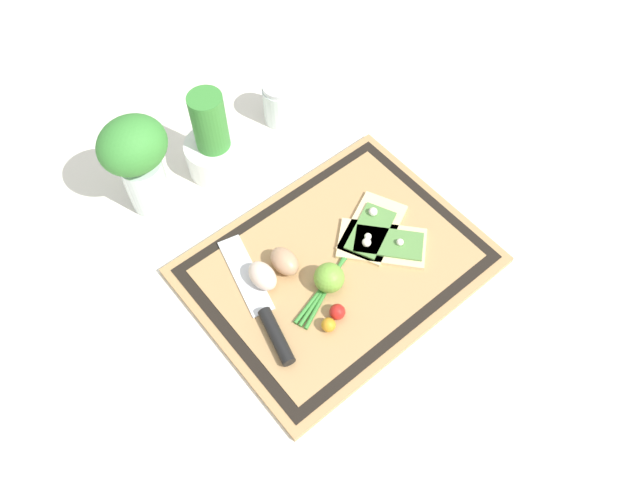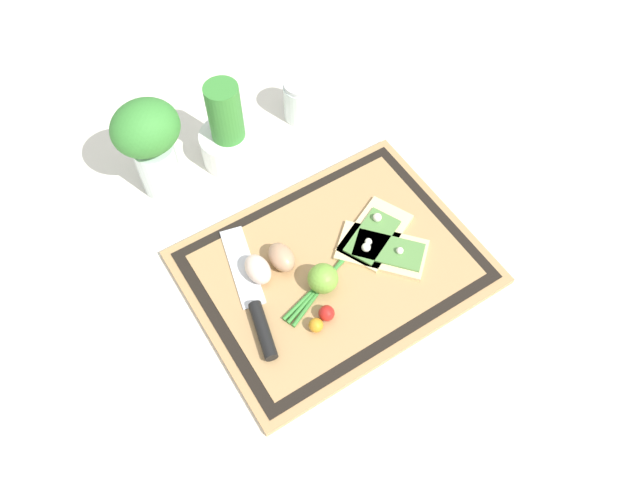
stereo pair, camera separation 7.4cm
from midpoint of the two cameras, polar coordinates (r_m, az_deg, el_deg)
ground_plane at (r=1.09m, az=3.28°, el=-2.78°), size 6.00×6.00×0.00m
cutting_board at (r=1.08m, az=3.30°, el=-2.58°), size 0.49×0.38×0.02m
pizza_slice_near at (r=1.09m, az=7.74°, el=-1.01°), size 0.16×0.17×0.02m
pizza_slice_far at (r=1.11m, az=6.90°, el=0.49°), size 0.16×0.13×0.02m
knife at (r=1.02m, az=-3.75°, el=-6.62°), size 0.09×0.26×0.02m
egg_brown at (r=1.06m, az=-1.54°, el=-1.70°), size 0.04×0.06×0.04m
egg_pink at (r=1.05m, az=-3.69°, el=-2.80°), size 0.04×0.06×0.04m
lime at (r=1.03m, az=2.32°, el=-3.65°), size 0.05×0.05×0.05m
cherry_tomato_red at (r=1.02m, az=2.70°, el=-6.82°), size 0.03×0.03×0.03m
cherry_tomato_yellow at (r=1.01m, az=1.75°, el=-7.91°), size 0.02×0.02×0.02m
scallion_bunch at (r=1.07m, az=3.63°, el=-2.50°), size 0.26×0.12×0.01m
herb_pot at (r=1.19m, az=-6.56°, el=9.39°), size 0.11×0.11×0.18m
sauce_jar at (r=1.28m, az=-0.06°, el=12.46°), size 0.07×0.07×0.09m
herb_glass at (r=1.12m, az=-13.47°, el=8.65°), size 0.12×0.11×0.21m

